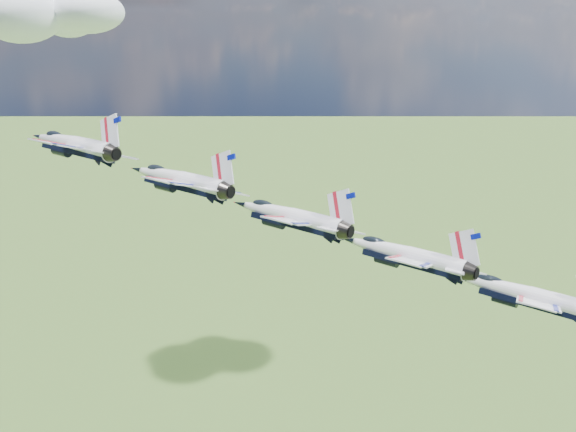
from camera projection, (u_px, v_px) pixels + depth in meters
cloud_far at (47, 11)px, 273.86m from camera, size 54.63×42.92×21.46m
jet_0 at (72, 144)px, 69.73m from camera, size 15.00×18.21×8.00m
jet_1 at (178, 179)px, 68.28m from camera, size 15.00×18.21×8.00m
jet_2 at (288, 216)px, 66.82m from camera, size 15.00×18.21×8.00m
jet_3 at (403, 254)px, 65.36m from camera, size 15.00×18.21×8.00m
jet_4 at (524, 294)px, 63.91m from camera, size 15.00×18.21×8.00m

